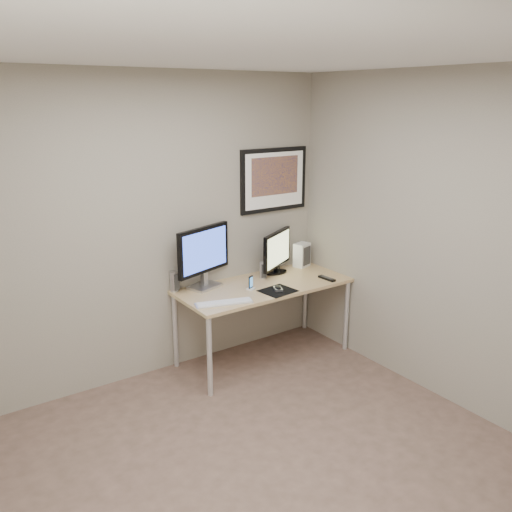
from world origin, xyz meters
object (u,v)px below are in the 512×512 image
(desk, at_px, (264,291))
(monitor_tv, at_px, (277,251))
(monitor_large, at_px, (204,254))
(phone_dock, at_px, (251,283))
(framed_art, at_px, (274,180))
(fan_unit, at_px, (302,255))
(speaker_right, at_px, (263,270))
(keyboard, at_px, (224,303))
(speaker_left, at_px, (174,281))

(desk, height_order, monitor_tv, monitor_tv)
(desk, bearing_deg, monitor_large, 153.59)
(phone_dock, bearing_deg, monitor_tv, 2.38)
(framed_art, bearing_deg, fan_unit, -17.79)
(desk, relative_size, fan_unit, 6.66)
(desk, xyz_separation_m, speaker_right, (0.10, 0.16, 0.15))
(desk, xyz_separation_m, keyboard, (-0.55, -0.20, 0.07))
(desk, distance_m, keyboard, 0.59)
(phone_dock, relative_size, keyboard, 0.27)
(keyboard, bearing_deg, framed_art, 47.98)
(fan_unit, bearing_deg, speaker_left, 160.11)
(speaker_right, bearing_deg, framed_art, 52.08)
(speaker_right, relative_size, phone_dock, 1.25)
(monitor_tv, relative_size, fan_unit, 2.01)
(speaker_left, bearing_deg, desk, -34.65)
(speaker_left, bearing_deg, monitor_large, -25.87)
(desk, distance_m, speaker_right, 0.24)
(keyboard, bearing_deg, monitor_tv, 42.53)
(monitor_large, height_order, fan_unit, monitor_large)
(monitor_tv, height_order, phone_dock, monitor_tv)
(fan_unit, bearing_deg, phone_dock, -178.06)
(speaker_right, height_order, fan_unit, fan_unit)
(desk, relative_size, speaker_right, 10.03)
(monitor_tv, distance_m, fan_unit, 0.36)
(phone_dock, distance_m, keyboard, 0.41)
(monitor_large, relative_size, keyboard, 1.24)
(fan_unit, bearing_deg, keyboard, -176.91)
(framed_art, xyz_separation_m, fan_unit, (0.29, -0.09, -0.77))
(speaker_left, distance_m, fan_unit, 1.40)
(monitor_large, bearing_deg, speaker_left, 148.90)
(desk, bearing_deg, framed_art, 43.46)
(monitor_large, xyz_separation_m, keyboard, (-0.07, -0.44, -0.30))
(desk, xyz_separation_m, monitor_large, (-0.48, 0.24, 0.37))
(phone_dock, xyz_separation_m, fan_unit, (0.81, 0.28, 0.06))
(framed_art, xyz_separation_m, monitor_large, (-0.83, -0.09, -0.58))
(monitor_tv, xyz_separation_m, speaker_right, (-0.19, -0.04, -0.14))
(monitor_large, distance_m, phone_dock, 0.49)
(speaker_left, distance_m, phone_dock, 0.68)
(speaker_left, relative_size, keyboard, 0.39)
(phone_dock, height_order, keyboard, phone_dock)
(framed_art, relative_size, fan_unit, 3.12)
(monitor_tv, distance_m, speaker_right, 0.25)
(fan_unit, bearing_deg, monitor_large, 162.67)
(keyboard, bearing_deg, phone_dock, 40.06)
(framed_art, xyz_separation_m, monitor_tv, (-0.06, -0.14, -0.67))
(framed_art, bearing_deg, speaker_right, -144.95)
(monitor_tv, distance_m, speaker_left, 1.06)
(monitor_tv, xyz_separation_m, phone_dock, (-0.47, -0.24, -0.16))
(phone_dock, bearing_deg, speaker_right, 11.49)
(fan_unit, bearing_deg, desk, -176.81)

